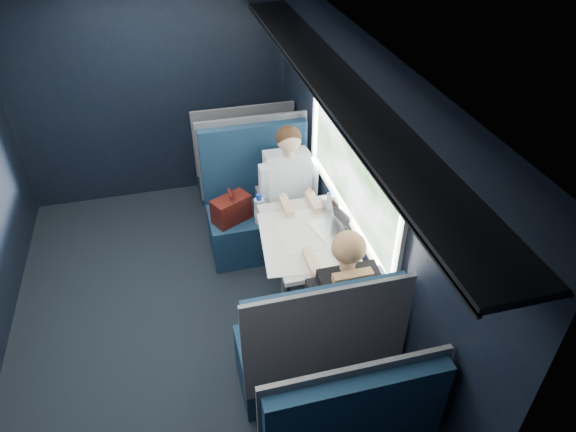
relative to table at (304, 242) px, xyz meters
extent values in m
cube|color=black|center=(-1.03, 0.00, -0.67)|extent=(2.80, 4.20, 0.01)
cube|color=black|center=(0.42, 0.00, 0.49)|extent=(0.10, 4.20, 2.30)
cube|color=black|center=(-1.03, 2.15, 0.49)|extent=(2.80, 0.10, 2.30)
cube|color=silver|center=(-1.03, 0.00, 1.69)|extent=(2.80, 4.20, 0.10)
cube|color=beige|center=(0.35, 0.00, 1.08)|extent=(0.03, 1.84, 0.07)
cube|color=beige|center=(0.35, 0.00, 0.23)|extent=(0.03, 1.84, 0.07)
cube|color=beige|center=(0.35, -0.89, 0.66)|extent=(0.03, 0.07, 0.78)
cube|color=beige|center=(0.35, 0.89, 0.66)|extent=(0.03, 0.07, 0.78)
cube|color=black|center=(0.19, 0.00, 1.32)|extent=(0.36, 4.10, 0.04)
cube|color=black|center=(0.02, 0.00, 1.30)|extent=(0.02, 4.10, 0.03)
cube|color=red|center=(0.35, 0.00, 1.23)|extent=(0.01, 0.10, 0.12)
cylinder|color=#54565E|center=(-0.15, 0.00, -0.31)|extent=(0.08, 0.08, 0.70)
cube|color=silver|center=(0.03, 0.00, 0.06)|extent=(0.62, 1.00, 0.04)
cube|color=#0D213A|center=(-0.18, 0.78, -0.44)|extent=(1.00, 0.50, 0.45)
cube|color=#0D213A|center=(-0.18, 1.08, 0.16)|extent=(1.00, 0.10, 0.75)
cube|color=#54565E|center=(-0.18, 1.14, 0.19)|extent=(1.04, 0.03, 0.82)
cube|color=#54565E|center=(-0.18, 0.73, -0.11)|extent=(0.06, 0.40, 0.20)
cube|color=#4C1410|center=(-0.48, 0.72, -0.09)|extent=(0.39, 0.32, 0.24)
cylinder|color=#4C1410|center=(-0.48, 0.72, 0.08)|extent=(0.09, 0.14, 0.03)
cylinder|color=silver|center=(-0.24, 0.64, -0.09)|extent=(0.09, 0.09, 0.24)
cylinder|color=#173AAF|center=(-0.24, 0.64, 0.06)|extent=(0.05, 0.05, 0.05)
cube|color=#0D213A|center=(-0.18, -0.78, -0.44)|extent=(1.00, 0.50, 0.45)
cube|color=#0D213A|center=(-0.18, -1.08, 0.16)|extent=(1.00, 0.10, 0.75)
cube|color=#54565E|center=(-0.18, -1.14, 0.19)|extent=(1.04, 0.03, 0.82)
cube|color=#54565E|center=(-0.18, -0.73, -0.11)|extent=(0.06, 0.40, 0.20)
cube|color=#0D213A|center=(-0.18, 1.88, -0.44)|extent=(1.00, 0.40, 0.45)
cube|color=#0D213A|center=(-0.18, 1.64, 0.12)|extent=(1.00, 0.10, 0.66)
cube|color=#54565E|center=(-0.18, 1.59, 0.14)|extent=(1.04, 0.03, 0.72)
cube|color=#0D213A|center=(-0.18, -1.64, 0.12)|extent=(1.00, 0.10, 0.66)
cube|color=#54565E|center=(-0.18, -1.59, 0.14)|extent=(1.04, 0.03, 0.72)
cube|color=black|center=(0.07, 0.64, -0.13)|extent=(0.36, 0.44, 0.16)
cube|color=black|center=(0.07, 0.44, -0.44)|extent=(0.32, 0.12, 0.45)
cube|color=silver|center=(0.07, 0.80, 0.12)|extent=(0.40, 0.29, 0.53)
cylinder|color=#D8A88C|center=(0.07, 0.76, 0.40)|extent=(0.10, 0.10, 0.06)
sphere|color=#D8A88C|center=(0.07, 0.74, 0.53)|extent=(0.21, 0.21, 0.21)
sphere|color=#382114|center=(0.07, 0.76, 0.55)|extent=(0.22, 0.22, 0.22)
cube|color=silver|center=(-0.15, 0.76, 0.12)|extent=(0.09, 0.12, 0.34)
cube|color=silver|center=(0.29, 0.76, 0.12)|extent=(0.09, 0.12, 0.34)
cube|color=black|center=(0.07, -0.64, -0.13)|extent=(0.36, 0.44, 0.16)
cube|color=black|center=(0.07, -0.44, -0.44)|extent=(0.32, 0.12, 0.45)
cube|color=black|center=(0.07, -0.80, 0.12)|extent=(0.40, 0.29, 0.53)
cylinder|color=#D8A88C|center=(0.07, -0.76, 0.40)|extent=(0.10, 0.10, 0.06)
sphere|color=#D8A88C|center=(0.07, -0.74, 0.53)|extent=(0.21, 0.21, 0.21)
sphere|color=tan|center=(0.07, -0.76, 0.55)|extent=(0.22, 0.22, 0.22)
cube|color=black|center=(-0.15, -0.76, 0.12)|extent=(0.09, 0.12, 0.34)
cube|color=black|center=(0.29, -0.76, 0.12)|extent=(0.09, 0.12, 0.34)
cube|color=tan|center=(0.07, -0.86, 0.24)|extent=(0.26, 0.07, 0.36)
cube|color=white|center=(-0.08, -0.06, 0.08)|extent=(0.63, 0.84, 0.01)
cube|color=silver|center=(0.21, 0.01, 0.08)|extent=(0.28, 0.34, 0.01)
cube|color=silver|center=(0.32, 0.01, 0.20)|extent=(0.07, 0.30, 0.21)
cube|color=black|center=(0.31, 0.01, 0.20)|extent=(0.06, 0.26, 0.17)
cylinder|color=silver|center=(0.30, 0.25, 0.16)|extent=(0.06, 0.06, 0.17)
cylinder|color=#173AAF|center=(0.30, 0.25, 0.27)|extent=(0.03, 0.03, 0.04)
cylinder|color=white|center=(0.28, 0.32, 0.13)|extent=(0.08, 0.08, 0.10)
camera|label=1|loc=(-0.92, -3.05, 2.61)|focal=32.00mm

